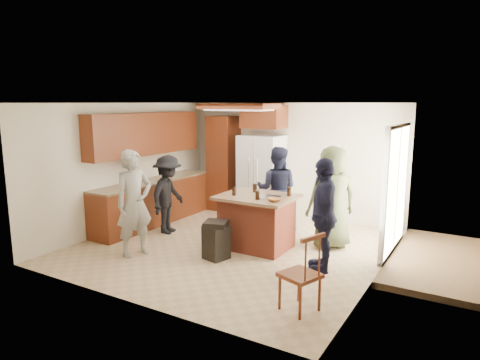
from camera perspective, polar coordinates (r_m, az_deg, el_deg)
The scene contains 12 objects.
person_front_left at distance 7.22m, azimuth -13.92°, elevation -3.04°, with size 0.64×0.47×1.76m, color gray.
person_behind_left at distance 8.36m, azimuth 4.92°, elevation -1.25°, with size 0.81×0.50×1.67m, color black.
person_behind_right at distance 7.54m, azimuth 12.17°, elevation -2.30°, with size 0.87×0.57×1.79m, color #373E24.
person_side_right at distance 6.50m, azimuth 11.05°, elevation -4.58°, with size 1.01×0.52×1.72m, color #1A1C35.
person_counter at distance 8.35m, azimuth -9.57°, elevation -1.92°, with size 0.98×0.46×1.52m, color black.
left_cabinetry at distance 9.05m, azimuth -11.82°, elevation 0.21°, with size 0.64×3.00×2.30m.
back_wall_units at distance 9.88m, azimuth -0.90°, elevation 3.75°, with size 1.80×0.60×2.45m.
refrigerator at distance 9.49m, azimuth 2.89°, elevation 0.55°, with size 0.90×0.76×1.80m.
kitchen_island at distance 7.46m, azimuth 2.27°, elevation -5.51°, with size 1.28×1.03×0.93m.
island_items at distance 7.16m, azimuth 3.57°, elevation -2.11°, with size 0.98×0.68×0.15m.
trash_bin at distance 6.99m, azimuth -3.20°, elevation -7.96°, with size 0.46×0.46×0.63m.
spindle_chair at distance 5.33m, azimuth 8.17°, elevation -12.49°, with size 0.54×0.54×0.99m.
Camera 1 is at (3.78, -6.17, 2.51)m, focal length 32.00 mm.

